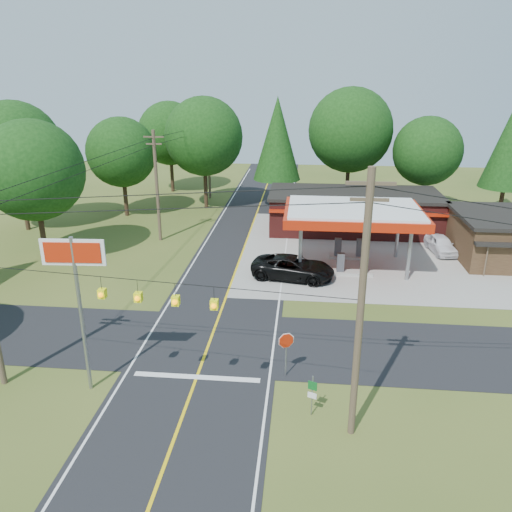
# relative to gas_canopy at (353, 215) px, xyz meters

# --- Properties ---
(ground) EXTENTS (120.00, 120.00, 0.00)m
(ground) POSITION_rel_gas_canopy_xyz_m (-9.00, -13.00, -4.27)
(ground) COLOR #3C4F1C
(ground) RESTS_ON ground
(main_highway) EXTENTS (8.00, 120.00, 0.02)m
(main_highway) POSITION_rel_gas_canopy_xyz_m (-9.00, -13.00, -4.26)
(main_highway) COLOR black
(main_highway) RESTS_ON ground
(cross_road) EXTENTS (70.00, 7.00, 0.02)m
(cross_road) POSITION_rel_gas_canopy_xyz_m (-9.00, -13.00, -4.25)
(cross_road) COLOR black
(cross_road) RESTS_ON ground
(lane_center_yellow) EXTENTS (0.15, 110.00, 0.00)m
(lane_center_yellow) POSITION_rel_gas_canopy_xyz_m (-9.00, -13.00, -4.24)
(lane_center_yellow) COLOR yellow
(lane_center_yellow) RESTS_ON main_highway
(gas_canopy) EXTENTS (10.60, 7.40, 4.88)m
(gas_canopy) POSITION_rel_gas_canopy_xyz_m (0.00, 0.00, 0.00)
(gas_canopy) COLOR gray
(gas_canopy) RESTS_ON ground
(convenience_store) EXTENTS (16.40, 7.55, 3.80)m
(convenience_store) POSITION_rel_gas_canopy_xyz_m (1.00, 9.98, -2.35)
(convenience_store) COLOR #5C1C1A
(convenience_store) RESTS_ON ground
(utility_pole_near_right) EXTENTS (1.80, 0.30, 11.50)m
(utility_pole_near_right) POSITION_rel_gas_canopy_xyz_m (-1.50, -20.00, 1.69)
(utility_pole_near_right) COLOR #473828
(utility_pole_near_right) RESTS_ON ground
(utility_pole_far_left) EXTENTS (1.80, 0.30, 10.00)m
(utility_pole_far_left) POSITION_rel_gas_canopy_xyz_m (-17.00, 5.00, 0.93)
(utility_pole_far_left) COLOR #473828
(utility_pole_far_left) RESTS_ON ground
(utility_pole_north) EXTENTS (0.30, 0.30, 9.50)m
(utility_pole_north) POSITION_rel_gas_canopy_xyz_m (-15.50, 22.00, 0.48)
(utility_pole_north) COLOR #473828
(utility_pole_north) RESTS_ON ground
(overhead_beacons) EXTENTS (17.04, 2.04, 1.03)m
(overhead_beacons) POSITION_rel_gas_canopy_xyz_m (-10.00, -19.00, 1.95)
(overhead_beacons) COLOR black
(overhead_beacons) RESTS_ON ground
(treeline_backdrop) EXTENTS (70.27, 51.59, 13.30)m
(treeline_backdrop) POSITION_rel_gas_canopy_xyz_m (-8.18, 11.01, 3.22)
(treeline_backdrop) COLOR #332316
(treeline_backdrop) RESTS_ON ground
(suv_car) EXTENTS (7.16, 7.16, 1.72)m
(suv_car) POSITION_rel_gas_canopy_xyz_m (-4.50, -3.00, -3.41)
(suv_car) COLOR black
(suv_car) RESTS_ON ground
(sedan_car) EXTENTS (4.85, 4.85, 1.48)m
(sedan_car) POSITION_rel_gas_canopy_xyz_m (8.00, 4.00, -3.53)
(sedan_car) COLOR white
(sedan_car) RESTS_ON ground
(big_stop_sign) EXTENTS (2.91, 0.26, 7.84)m
(big_stop_sign) POSITION_rel_gas_canopy_xyz_m (-14.00, -18.01, 1.67)
(big_stop_sign) COLOR gray
(big_stop_sign) RESTS_ON ground
(octagonal_stop_sign) EXTENTS (0.80, 0.38, 2.49)m
(octagonal_stop_sign) POSITION_rel_gas_canopy_xyz_m (-4.50, -16.01, -2.41)
(octagonal_stop_sign) COLOR gray
(octagonal_stop_sign) RESTS_ON ground
(route_sign_post) EXTENTS (0.40, 0.19, 2.06)m
(route_sign_post) POSITION_rel_gas_canopy_xyz_m (-3.20, -19.02, -3.05)
(route_sign_post) COLOR gray
(route_sign_post) RESTS_ON ground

